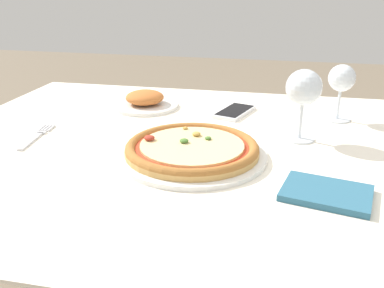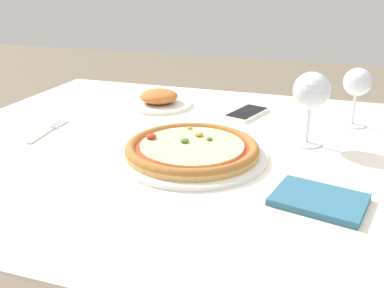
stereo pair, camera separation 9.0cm
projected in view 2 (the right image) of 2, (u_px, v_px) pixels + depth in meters
The scene contains 8 objects.
dining_table at pixel (174, 177), 1.02m from camera, with size 1.14×1.00×0.71m.
pizza_plate at pixel (192, 150), 0.90m from camera, with size 0.32×0.32×0.04m.
fork at pixel (49, 130), 1.06m from camera, with size 0.04×0.17×0.00m.
wine_glass_far_left at pixel (357, 85), 1.07m from camera, with size 0.07×0.07×0.15m.
wine_glass_far_right at pixel (311, 93), 0.94m from camera, with size 0.08×0.08×0.17m.
cell_phone at pixel (247, 113), 1.18m from camera, with size 0.11×0.16×0.01m.
side_plate at pixel (159, 100), 1.26m from camera, with size 0.19×0.19×0.05m.
napkin_folded at pixel (319, 200), 0.72m from camera, with size 0.17×0.14×0.01m.
Camera 2 is at (0.33, -0.86, 1.07)m, focal length 40.00 mm.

